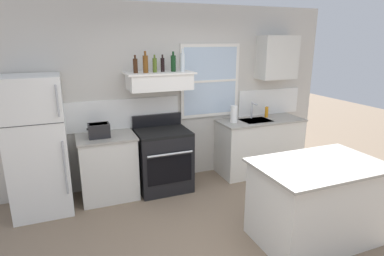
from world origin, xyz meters
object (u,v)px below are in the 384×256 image
bottle_balsamic_dark (163,65)px  kitchen_island (316,202)px  bottle_clear_tall (183,62)px  bottle_brown_stout (135,65)px  paper_towel_roll (234,114)px  bottle_amber_wine (145,64)px  stove_range (163,159)px  bottle_olive_oil_square (155,65)px  refrigerator (38,146)px  dish_soap_bottle (267,112)px  toaster (99,130)px  bottle_dark_green_wine (173,63)px

bottle_balsamic_dark → kitchen_island: (1.15, -1.97, -1.39)m
bottle_clear_tall → bottle_balsamic_dark: bearing=166.7°
bottle_brown_stout → paper_towel_roll: bottle_brown_stout is taller
bottle_amber_wine → bottle_balsamic_dark: size_ratio=1.23×
stove_range → bottle_olive_oil_square: (-0.07, 0.07, 1.38)m
refrigerator → bottle_olive_oil_square: 1.85m
stove_range → dish_soap_bottle: bearing=4.2°
toaster → bottle_dark_green_wine: (1.10, 0.09, 0.85)m
bottle_clear_tall → dish_soap_bottle: bearing=3.2°
toaster → bottle_amber_wine: (0.68, 0.04, 0.86)m
toaster → stove_range: 1.04m
refrigerator → bottle_balsamic_dark: 1.97m
bottle_amber_wine → paper_towel_roll: (1.40, -0.01, -0.82)m
kitchen_island → stove_range: bearing=123.2°
bottle_brown_stout → dish_soap_bottle: size_ratio=1.34×
refrigerator → dish_soap_bottle: size_ratio=9.87×
bottle_dark_green_wine → bottle_balsamic_dark: bearing=169.7°
stove_range → bottle_brown_stout: 1.42m
kitchen_island → toaster: bearing=138.6°
bottle_amber_wine → dish_soap_bottle: size_ratio=1.62×
stove_range → dish_soap_bottle: size_ratio=6.06×
refrigerator → paper_towel_roll: refrigerator is taller
stove_range → toaster: bearing=-179.9°
bottle_balsamic_dark → bottle_dark_green_wine: bottle_dark_green_wine is taller
bottle_dark_green_wine → dish_soap_bottle: size_ratio=1.56×
bottle_amber_wine → bottle_olive_oil_square: bottle_amber_wine is taller
bottle_brown_stout → paper_towel_roll: 1.73m
bottle_olive_oil_square → bottle_amber_wine: bearing=-168.9°
bottle_dark_green_wine → paper_towel_roll: bearing=-3.1°
paper_towel_roll → kitchen_island: paper_towel_roll is taller
refrigerator → toaster: refrigerator is taller
bottle_amber_wine → bottle_olive_oil_square: (0.14, 0.03, -0.02)m
refrigerator → bottle_amber_wine: bottle_amber_wine is taller
refrigerator → stove_range: bearing=0.8°
bottle_olive_oil_square → dish_soap_bottle: bearing=2.0°
refrigerator → paper_towel_roll: 2.85m
toaster → stove_range: size_ratio=0.27×
refrigerator → kitchen_island: refrigerator is taller
bottle_brown_stout → bottle_dark_green_wine: 0.55m
bottle_dark_green_wine → bottle_clear_tall: (0.13, -0.04, 0.02)m
toaster → dish_soap_bottle: size_ratio=1.65×
bottle_balsamic_dark → bottle_dark_green_wine: 0.15m
paper_towel_roll → dish_soap_bottle: (0.68, 0.10, -0.04)m
bottle_balsamic_dark → toaster: bearing=-172.8°
bottle_olive_oil_square → bottle_dark_green_wine: bottle_dark_green_wine is taller
paper_towel_roll → dish_soap_bottle: size_ratio=1.50×
bottle_olive_oil_square → toaster: bearing=-175.0°
dish_soap_bottle → bottle_clear_tall: bearing=-176.8°
bottle_amber_wine → paper_towel_roll: bearing=-0.2°
bottle_brown_stout → bottle_clear_tall: bearing=-1.6°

